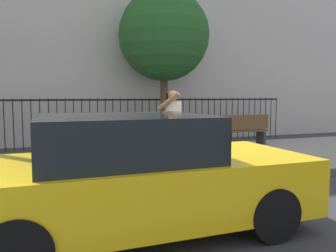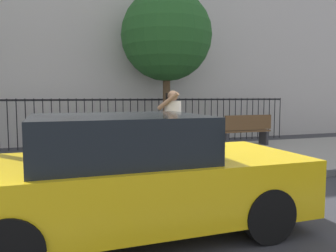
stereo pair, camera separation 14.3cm
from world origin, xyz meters
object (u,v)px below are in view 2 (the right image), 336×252
pedestrian_on_phone (173,124)px  street_tree_near (166,36)px  taxi_yellow (131,176)px  street_bench (246,129)px

pedestrian_on_phone → street_tree_near: (1.34, 4.34, 2.57)m
taxi_yellow → pedestrian_on_phone: 2.88m
taxi_yellow → street_bench: 6.86m
street_bench → street_tree_near: street_tree_near is taller
taxi_yellow → street_bench: size_ratio=2.63×
taxi_yellow → street_tree_near: (2.79, 6.80, 2.97)m
pedestrian_on_phone → street_bench: 4.15m
taxi_yellow → pedestrian_on_phone: bearing=59.5°
street_bench → street_tree_near: 4.04m
taxi_yellow → street_tree_near: size_ratio=0.81×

